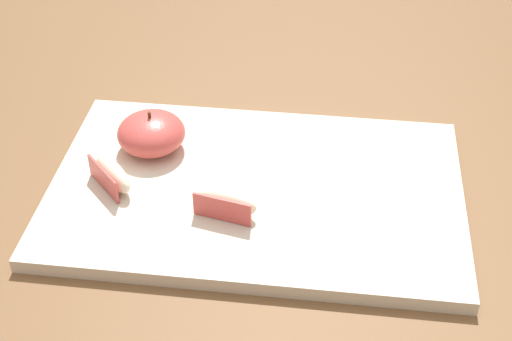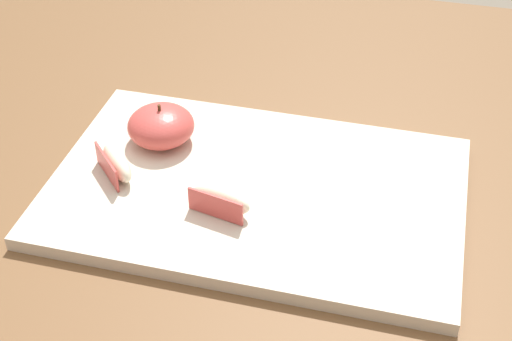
{
  "view_description": "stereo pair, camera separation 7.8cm",
  "coord_description": "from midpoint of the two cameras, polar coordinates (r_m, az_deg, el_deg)",
  "views": [
    {
      "loc": [
        0.03,
        -0.65,
        1.24
      ],
      "look_at": [
        -0.04,
        -0.05,
        0.76
      ],
      "focal_mm": 52.23,
      "sensor_mm": 36.0,
      "label": 1
    },
    {
      "loc": [
        0.11,
        -0.64,
        1.24
      ],
      "look_at": [
        -0.04,
        -0.05,
        0.76
      ],
      "focal_mm": 52.23,
      "sensor_mm": 36.0,
      "label": 2
    }
  ],
  "objects": [
    {
      "name": "dining_table",
      "position": [
        0.89,
        0.5,
        -4.33
      ],
      "size": [
        1.47,
        0.96,
        0.72
      ],
      "color": "brown",
      "rests_on": "ground_plane"
    },
    {
      "name": "apple_wedge_left",
      "position": [
        0.75,
        -5.31,
        -2.61
      ],
      "size": [
        0.07,
        0.04,
        0.03
      ],
      "color": "#F4EACC",
      "rests_on": "cutting_board"
    },
    {
      "name": "apple_half_skin_up",
      "position": [
        0.84,
        -10.59,
        2.89
      ],
      "size": [
        0.08,
        0.08,
        0.05
      ],
      "color": "#D14C47",
      "rests_on": "cutting_board"
    },
    {
      "name": "cutting_board",
      "position": [
        0.79,
        -2.8,
        -1.69
      ],
      "size": [
        0.44,
        0.28,
        0.02
      ],
      "color": "beige",
      "rests_on": "dining_table"
    },
    {
      "name": "apple_wedge_front",
      "position": [
        0.8,
        -13.7,
        -0.42
      ],
      "size": [
        0.06,
        0.06,
        0.03
      ],
      "color": "#F4EACC",
      "rests_on": "cutting_board"
    }
  ]
}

